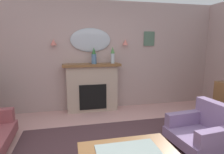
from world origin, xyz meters
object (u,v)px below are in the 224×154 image
(fireplace, at_px, (92,88))
(armchair_by_coffee_table, at_px, (204,129))
(mantel_vase_right, at_px, (113,55))
(wall_sconce_right, at_px, (125,42))
(wall_sconce_left, at_px, (53,42))
(wall_mirror, at_px, (91,40))
(framed_picture, at_px, (149,39))
(mantel_vase_centre, at_px, (94,56))

(fireplace, xyz_separation_m, armchair_by_coffee_table, (1.51, -2.06, -0.27))
(mantel_vase_right, height_order, wall_sconce_right, wall_sconce_right)
(wall_sconce_right, bearing_deg, wall_sconce_left, 180.00)
(wall_sconce_left, distance_m, wall_sconce_right, 1.70)
(wall_mirror, height_order, framed_picture, wall_mirror)
(wall_sconce_left, xyz_separation_m, wall_sconce_right, (1.70, 0.00, 0.00))
(wall_mirror, distance_m, armchair_by_coffee_table, 3.02)
(armchair_by_coffee_table, bearing_deg, mantel_vase_centre, 125.68)
(mantel_vase_right, height_order, wall_sconce_left, wall_sconce_left)
(wall_mirror, xyz_separation_m, wall_sconce_right, (0.85, -0.05, -0.05))
(fireplace, xyz_separation_m, wall_sconce_left, (-0.85, 0.09, 1.09))
(armchair_by_coffee_table, bearing_deg, wall_mirror, 124.43)
(armchair_by_coffee_table, bearing_deg, mantel_vase_right, 116.43)
(armchair_by_coffee_table, bearing_deg, wall_sconce_left, 137.61)
(wall_sconce_left, relative_size, armchair_by_coffee_table, 0.16)
(fireplace, bearing_deg, wall_sconce_right, 6.16)
(mantel_vase_centre, xyz_separation_m, framed_picture, (1.45, 0.18, 0.41))
(wall_sconce_right, bearing_deg, framed_picture, 5.27)
(wall_mirror, bearing_deg, armchair_by_coffee_table, -55.57)
(fireplace, relative_size, armchair_by_coffee_table, 1.53)
(mantel_vase_centre, height_order, wall_mirror, wall_mirror)
(wall_mirror, bearing_deg, framed_picture, 0.38)
(mantel_vase_right, xyz_separation_m, armchair_by_coffee_table, (1.01, -2.04, -1.06))
(wall_sconce_right, xyz_separation_m, framed_picture, (0.65, 0.06, 0.09))
(fireplace, relative_size, wall_sconce_left, 9.71)
(wall_sconce_right, bearing_deg, mantel_vase_centre, -171.47)
(mantel_vase_right, relative_size, framed_picture, 1.10)
(fireplace, xyz_separation_m, wall_mirror, (-0.00, 0.14, 1.14))
(mantel_vase_centre, height_order, wall_sconce_right, wall_sconce_right)
(wall_mirror, distance_m, wall_sconce_left, 0.85)
(wall_sconce_right, relative_size, armchair_by_coffee_table, 0.16)
(wall_sconce_right, relative_size, framed_picture, 0.39)
(fireplace, height_order, armchair_by_coffee_table, fireplace)
(wall_mirror, relative_size, framed_picture, 2.67)
(wall_mirror, height_order, wall_sconce_left, wall_mirror)
(mantel_vase_right, bearing_deg, framed_picture, 10.20)
(fireplace, bearing_deg, mantel_vase_centre, -29.53)
(fireplace, distance_m, wall_mirror, 1.15)
(mantel_vase_centre, xyz_separation_m, wall_mirror, (-0.05, 0.17, 0.37))
(mantel_vase_right, xyz_separation_m, wall_mirror, (-0.50, 0.17, 0.34))
(fireplace, relative_size, mantel_vase_centre, 3.53)
(wall_sconce_right, distance_m, armchair_by_coffee_table, 2.63)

